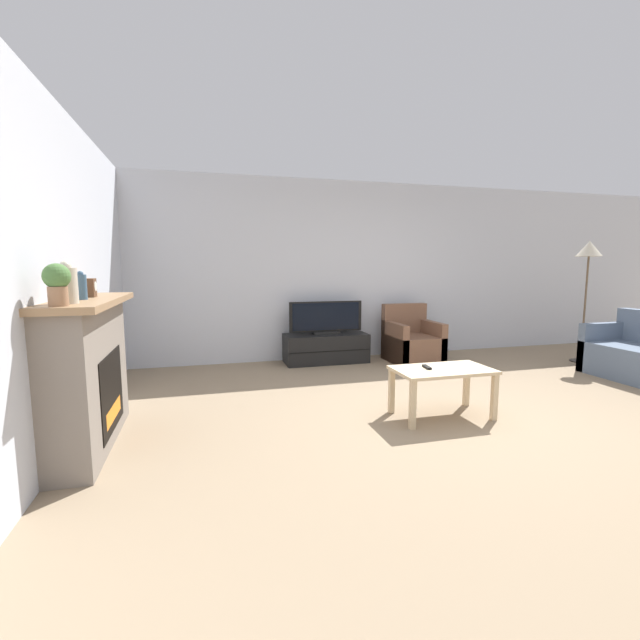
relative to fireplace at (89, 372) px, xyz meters
name	(u,v)px	position (x,y,z in m)	size (l,w,h in m)	color
ground_plane	(470,414)	(3.34, -0.18, -0.60)	(24.00, 24.00, 0.00)	#89755B
wall_back	(365,271)	(3.34, 2.67, 0.75)	(12.00, 0.06, 2.70)	silver
wall_left	(46,277)	(-0.19, -0.18, 0.75)	(0.06, 12.00, 2.70)	silver
fireplace	(89,372)	(0.00, 0.00, 0.00)	(0.43, 1.54, 1.18)	slate
mantel_vase_left	(67,284)	(0.02, -0.46, 0.71)	(0.13, 0.13, 0.28)	beige
mantel_vase_centre_left	(81,286)	(0.02, -0.12, 0.68)	(0.08, 0.08, 0.21)	#385670
mantel_clock	(91,288)	(0.02, 0.15, 0.65)	(0.08, 0.11, 0.15)	brown
potted_plant	(57,282)	(0.02, -0.65, 0.73)	(0.16, 0.16, 0.27)	#936B4C
tv_stand	(326,348)	(2.62, 2.35, -0.39)	(1.22, 0.50, 0.42)	black
tv	(326,319)	(2.62, 2.35, 0.05)	(1.10, 0.18, 0.48)	black
armchair	(412,343)	(3.88, 2.07, -0.32)	(0.70, 0.76, 0.85)	brown
coffee_table	(442,376)	(3.04, -0.16, -0.20)	(0.91, 0.52, 0.47)	#CCB289
remote	(427,367)	(2.90, -0.10, -0.12)	(0.06, 0.15, 0.02)	black
floor_lamp	(589,257)	(6.32, 1.38, 0.96)	(0.35, 0.35, 1.78)	black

